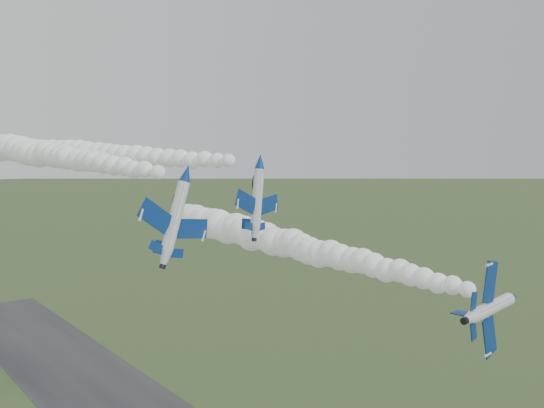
{
  "coord_description": "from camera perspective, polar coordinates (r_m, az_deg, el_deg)",
  "views": [
    {
      "loc": [
        -43.68,
        -44.29,
        49.28
      ],
      "look_at": [
        1.86,
        15.65,
        42.39
      ],
      "focal_mm": 40.0,
      "sensor_mm": 36.0,
      "label": 1
    }
  ],
  "objects": [
    {
      "name": "smoke_trail_jet_pair_right",
      "position": [
        102.63,
        -17.22,
        4.6
      ],
      "size": [
        26.62,
        62.59,
        4.91
      ],
      "primitive_type": null,
      "rotation": [
        0.0,
        0.0,
        0.35
      ],
      "color": "white"
    },
    {
      "name": "jet_pair_right",
      "position": [
        78.25,
        -1.08,
        4.05
      ],
      "size": [
        9.45,
        11.01,
        2.94
      ],
      "rotation": [
        0.0,
        0.14,
        0.35
      ],
      "color": "silver"
    },
    {
      "name": "smoke_trail_jet_lead",
      "position": [
        82.92,
        2.36,
        -3.96
      ],
      "size": [
        12.55,
        56.11,
        5.21
      ],
      "primitive_type": null,
      "rotation": [
        0.0,
        0.0,
        0.13
      ],
      "color": "white"
    },
    {
      "name": "smoke_trail_jet_pair_left",
      "position": [
        100.63,
        -21.45,
        4.51
      ],
      "size": [
        18.33,
        64.81,
        5.28
      ],
      "primitive_type": null,
      "rotation": [
        0.0,
        0.0,
        0.2
      ],
      "color": "white"
    },
    {
      "name": "jet_pair_left",
      "position": [
        71.27,
        -7.99,
        2.89
      ],
      "size": [
        9.99,
        12.44,
        4.15
      ],
      "rotation": [
        0.0,
        0.34,
        0.2
      ],
      "color": "silver"
    },
    {
      "name": "jet_lead",
      "position": [
        66.37,
        21.81,
        -8.14
      ],
      "size": [
        3.08,
        11.21,
        9.25
      ],
      "rotation": [
        0.0,
        1.53,
        0.13
      ],
      "color": "silver"
    }
  ]
}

